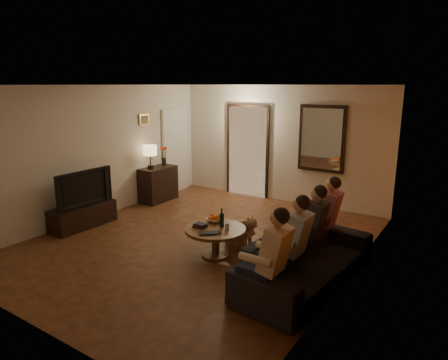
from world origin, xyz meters
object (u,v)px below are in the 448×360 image
Objects in this scene: person_a at (270,265)px; wine_bottle at (222,217)px; dresser at (158,184)px; dog at (240,229)px; laptop at (210,234)px; tv_stand at (83,216)px; bowl at (214,220)px; table_lamp at (150,157)px; person_c at (309,233)px; sofa at (307,260)px; tv at (81,188)px; person_d at (324,221)px; coffee_table at (216,242)px; person_b at (292,247)px.

wine_bottle is at bearing 142.17° from person_a.
dresser is 3.17m from dog.
laptop is (-0.01, -0.83, 0.18)m from dog.
bowl is (2.63, 0.51, 0.27)m from tv_stand.
person_c is at bearing -17.32° from table_lamp.
tv is at bearing 99.18° from sofa.
person_c reaches higher than tv.
bowl is (2.63, 0.51, -0.27)m from tv.
dog is (2.93, 0.84, 0.07)m from tv_stand.
person_c is at bearing -90.00° from person_d.
dresser is at bearing 147.79° from coffee_table.
person_c is at bearing -82.98° from tv.
tv is at bearing -168.98° from bowl.
person_b is at bearing -1.04° from tv_stand.
table_lamp is 0.45× the size of person_c.
person_c is at bearing 0.34° from bowl.
dresser is at bearing 100.12° from laptop.
person_d is (0.00, 0.60, 0.00)m from person_c.
table_lamp reaches higher than person_c.
table_lamp is at bearing 170.32° from person_d.
person_d is at bearing 30.15° from coffee_table.
dog is (-1.32, 1.52, -0.32)m from person_a.
wine_bottle is (-0.06, -0.45, 0.32)m from dog.
bowl is 0.84× the size of wine_bottle.
person_a is 1.77m from coffee_table.
table_lamp is at bearing 167.93° from dog.
wine_bottle reaches higher than tv_stand.
person_a is (4.24, -2.52, -0.45)m from table_lamp.
person_d is 1.74m from laptop.
sofa is at bearing -36.37° from laptop.
dog is (-1.32, -0.28, -0.32)m from person_d.
person_b is (4.24, -0.08, -0.15)m from tv.
tv reaches higher than sofa.
dresser is 1.63× the size of table_lamp.
person_d is 3.87× the size of wine_bottle.
tv reaches higher than coffee_table.
tv reaches higher than wine_bottle.
sofa reaches higher than bowl.
dog is 2.16× the size of bowl.
person_a and person_d have the same top height.
wine_bottle is at bearing -91.02° from dog.
wine_bottle is (2.86, 0.39, -0.15)m from tv.
laptop is at bearing -159.01° from person_c.
person_b is 1.20m from person_d.
person_c is (0.00, 1.20, 0.00)m from person_a.
dresser is at bearing 167.46° from person_d.
person_a is at bearing -42.30° from dog.
wine_bottle is at bearing -27.55° from bowl.
coffee_table is 3.65× the size of bowl.
sofa is at bearing -71.57° from person_c.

